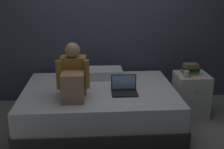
{
  "coord_description": "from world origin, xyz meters",
  "views": [
    {
      "loc": [
        -0.29,
        -3.23,
        1.8
      ],
      "look_at": [
        -0.05,
        0.1,
        0.74
      ],
      "focal_mm": 46.23,
      "sensor_mm": 36.0,
      "label": 1
    }
  ],
  "objects_px": {
    "laptop": "(124,89)",
    "person_sitting": "(73,77)",
    "pillow": "(103,73)",
    "bed": "(99,106)",
    "mug": "(186,74)",
    "nightstand": "(191,94)",
    "book_stack": "(191,69)"
  },
  "relations": [
    {
      "from": "person_sitting",
      "to": "mug",
      "type": "height_order",
      "value": "person_sitting"
    },
    {
      "from": "person_sitting",
      "to": "pillow",
      "type": "distance_m",
      "value": 0.84
    },
    {
      "from": "bed",
      "to": "person_sitting",
      "type": "distance_m",
      "value": 0.65
    },
    {
      "from": "person_sitting",
      "to": "laptop",
      "type": "relative_size",
      "value": 2.05
    },
    {
      "from": "pillow",
      "to": "mug",
      "type": "distance_m",
      "value": 1.18
    },
    {
      "from": "bed",
      "to": "nightstand",
      "type": "height_order",
      "value": "nightstand"
    },
    {
      "from": "laptop",
      "to": "pillow",
      "type": "distance_m",
      "value": 0.68
    },
    {
      "from": "bed",
      "to": "nightstand",
      "type": "relative_size",
      "value": 3.37
    },
    {
      "from": "nightstand",
      "to": "mug",
      "type": "xyz_separation_m",
      "value": [
        -0.13,
        -0.12,
        0.34
      ]
    },
    {
      "from": "bed",
      "to": "laptop",
      "type": "height_order",
      "value": "laptop"
    },
    {
      "from": "person_sitting",
      "to": "pillow",
      "type": "height_order",
      "value": "person_sitting"
    },
    {
      "from": "bed",
      "to": "laptop",
      "type": "bearing_deg",
      "value": -31.12
    },
    {
      "from": "person_sitting",
      "to": "bed",
      "type": "bearing_deg",
      "value": 41.28
    },
    {
      "from": "laptop",
      "to": "nightstand",
      "type": "bearing_deg",
      "value": 20.03
    },
    {
      "from": "nightstand",
      "to": "book_stack",
      "type": "height_order",
      "value": "book_stack"
    },
    {
      "from": "nightstand",
      "to": "pillow",
      "type": "xyz_separation_m",
      "value": [
        -1.24,
        0.27,
        0.26
      ]
    },
    {
      "from": "bed",
      "to": "mug",
      "type": "relative_size",
      "value": 22.22
    },
    {
      "from": "person_sitting",
      "to": "pillow",
      "type": "relative_size",
      "value": 1.17
    },
    {
      "from": "nightstand",
      "to": "person_sitting",
      "type": "distance_m",
      "value": 1.73
    },
    {
      "from": "nightstand",
      "to": "person_sitting",
      "type": "height_order",
      "value": "person_sitting"
    },
    {
      "from": "pillow",
      "to": "book_stack",
      "type": "bearing_deg",
      "value": -12.82
    },
    {
      "from": "nightstand",
      "to": "person_sitting",
      "type": "relative_size",
      "value": 0.91
    },
    {
      "from": "person_sitting",
      "to": "book_stack",
      "type": "distance_m",
      "value": 1.64
    },
    {
      "from": "book_stack",
      "to": "mug",
      "type": "xyz_separation_m",
      "value": [
        -0.1,
        -0.12,
        -0.03
      ]
    },
    {
      "from": "person_sitting",
      "to": "laptop",
      "type": "distance_m",
      "value": 0.66
    },
    {
      "from": "person_sitting",
      "to": "laptop",
      "type": "height_order",
      "value": "person_sitting"
    },
    {
      "from": "laptop",
      "to": "pillow",
      "type": "xyz_separation_m",
      "value": [
        -0.24,
        0.64,
        0.01
      ]
    },
    {
      "from": "laptop",
      "to": "person_sitting",
      "type": "bearing_deg",
      "value": -171.81
    },
    {
      "from": "book_stack",
      "to": "person_sitting",
      "type": "bearing_deg",
      "value": -164.07
    },
    {
      "from": "bed",
      "to": "nightstand",
      "type": "xyz_separation_m",
      "value": [
        1.3,
        0.18,
        0.06
      ]
    },
    {
      "from": "person_sitting",
      "to": "pillow",
      "type": "xyz_separation_m",
      "value": [
        0.38,
        0.72,
        -0.19
      ]
    },
    {
      "from": "mug",
      "to": "laptop",
      "type": "bearing_deg",
      "value": -164.32
    }
  ]
}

